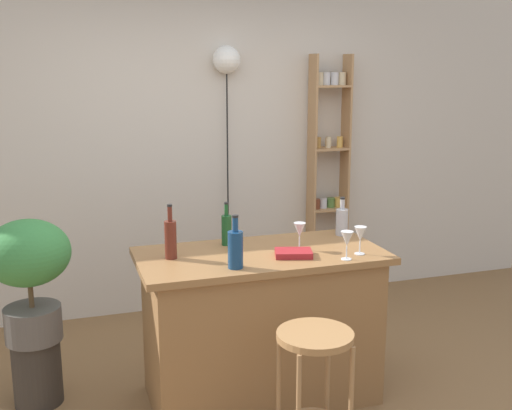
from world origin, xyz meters
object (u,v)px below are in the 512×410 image
Objects in this scene: bottle_vinegar at (235,248)px; bottle_wine_red at (171,238)px; wine_glass_right at (347,239)px; pendant_globe_light at (227,63)px; bottle_spirits_clear at (342,221)px; wine_glass_left at (300,231)px; plant_stool at (37,371)px; bottle_sauce_amber at (227,229)px; wine_glass_center at (360,235)px; spice_shelf at (328,179)px; cookbook at (294,253)px; bar_stool at (314,366)px; potted_plant at (29,268)px.

bottle_vinegar is 0.41m from bottle_wine_red.
wine_glass_right is 0.08× the size of pendant_globe_light.
bottle_spirits_clear reaches higher than wine_glass_left.
bottle_sauce_amber is (1.15, -0.12, 0.82)m from plant_stool.
bottle_spirits_clear is 1.71m from pendant_globe_light.
pendant_globe_light is (0.45, 1.77, 0.98)m from bottle_vinegar.
wine_glass_center is 2.02m from pendant_globe_light.
bottle_spirits_clear is 0.44m from wine_glass_left.
bottle_vinegar is 0.93× the size of bottle_wine_red.
plant_stool is at bearing -154.32° from spice_shelf.
spice_shelf is 1.74m from wine_glass_left.
cookbook is (0.30, -0.35, -0.08)m from bottle_sauce_amber.
plant_stool is 1.94× the size of cookbook.
bottle_sauce_amber reaches higher than bar_stool.
bottle_vinegar is 0.76m from wine_glass_center.
bottle_vinegar is 2.07m from pendant_globe_light.
spice_shelf is 7.10× the size of bottle_vinegar.
bottle_vinegar reaches higher than bottle_spirits_clear.
wine_glass_left is at bearing -4.62° from bottle_wine_red.
bottle_vinegar is at bearing -148.17° from cookbook.
bottle_vinegar reaches higher than wine_glass_left.
bar_stool is 1.75m from plant_stool.
bottle_sauce_amber is 1.27× the size of cookbook.
pendant_globe_light is (-0.19, 1.82, 0.97)m from wine_glass_right.
pendant_globe_light reaches higher than bottle_vinegar.
bar_stool is 2.71× the size of bottle_sauce_amber.
wine_glass_center is 0.14m from wine_glass_right.
bottle_spirits_clear is 0.93× the size of bottle_sauce_amber.
bottle_spirits_clear is (0.59, 0.94, 0.47)m from bar_stool.
wine_glass_center is at bearing -101.33° from bottle_spirits_clear.
wine_glass_left reaches higher than bar_stool.
bar_stool is at bearing -38.78° from plant_stool.
pendant_globe_light is at bearing 100.08° from wine_glass_center.
bar_stool is 2.71m from pendant_globe_light.
bar_stool is 0.99× the size of potted_plant.
bottle_vinegar reaches higher than wine_glass_center.
spice_shelf is 1.37m from bottle_spirits_clear.
potted_plant is (-0.00, 0.00, 0.65)m from plant_stool.
cookbook is at bearing -120.34° from spice_shelf.
bottle_wine_red is at bearing -116.61° from pendant_globe_light.
pendant_globe_light is (0.07, 1.67, 1.07)m from cookbook.
bottle_wine_red is at bearing 166.49° from wine_glass_center.
spice_shelf is 0.97× the size of pendant_globe_light.
potted_plant is 1.83m from wine_glass_right.
bottle_spirits_clear is at bearing 78.67° from wine_glass_center.
pendant_globe_light is at bearing 104.12° from cookbook.
wine_glass_left and wine_glass_center have the same top height.
wine_glass_center is at bearing 30.63° from wine_glass_right.
plant_stool is 1.52× the size of bottle_sauce_amber.
plant_stool is (-1.33, 1.07, -0.34)m from bar_stool.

